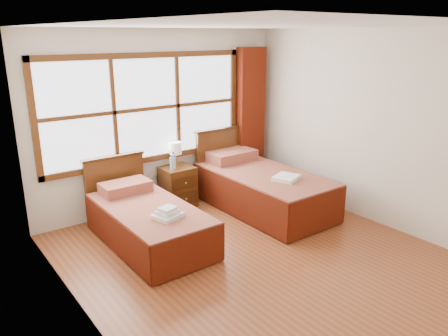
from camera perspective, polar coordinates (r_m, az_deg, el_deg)
floor at (r=5.23m, az=4.79°, el=-11.78°), size 4.50×4.50×0.00m
ceiling at (r=4.58m, az=5.64°, el=18.03°), size 4.50×4.50×0.00m
wall_back at (r=6.54m, az=-8.14°, el=6.20°), size 4.00×0.00×4.00m
wall_left at (r=3.76m, az=-18.20°, el=-2.73°), size 0.00×4.50×4.50m
wall_right at (r=6.22m, az=19.10°, el=4.87°), size 0.00×4.50×4.50m
window at (r=6.36m, az=-10.03°, el=7.63°), size 3.16×0.06×1.56m
curtain at (r=7.34m, az=3.49°, el=6.51°), size 0.50×0.16×2.30m
bed_left at (r=5.58m, az=-10.00°, el=-6.83°), size 0.95×1.97×0.92m
bed_right at (r=6.54m, az=4.78°, el=-2.52°), size 1.10×2.14×1.07m
nightstand at (r=6.63m, az=-6.03°, el=-2.46°), size 0.46×0.46×0.62m
towels_left at (r=5.09m, az=-7.37°, el=-5.91°), size 0.36×0.34×0.13m
towels_right at (r=6.14m, az=8.15°, el=-1.27°), size 0.43×0.41×0.05m
lamp at (r=6.58m, az=-6.36°, el=2.50°), size 0.18×0.18×0.36m
bottle_near at (r=6.36m, az=-6.82°, el=0.57°), size 0.06×0.06×0.22m
bottle_far at (r=6.44m, az=-6.64°, el=0.92°), size 0.07×0.07×0.26m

